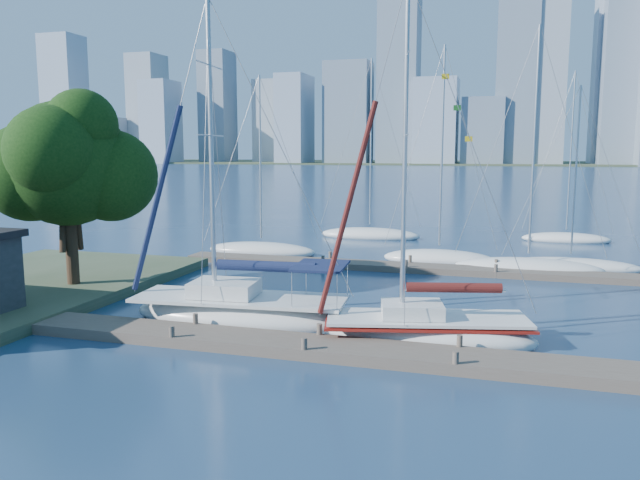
% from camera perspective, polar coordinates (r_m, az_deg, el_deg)
% --- Properties ---
extents(ground, '(700.00, 700.00, 0.00)m').
position_cam_1_polar(ground, '(22.26, -0.72, -10.25)').
color(ground, '#162D49').
rests_on(ground, ground).
extents(near_dock, '(26.00, 2.00, 0.40)m').
position_cam_1_polar(near_dock, '(22.20, -0.72, -9.76)').
color(near_dock, brown).
rests_on(near_dock, ground).
extents(far_dock, '(30.00, 1.80, 0.36)m').
position_cam_1_polar(far_dock, '(37.06, 9.58, -2.58)').
color(far_dock, brown).
rests_on(far_dock, ground).
extents(far_shore, '(800.00, 100.00, 1.50)m').
position_cam_1_polar(far_shore, '(340.30, 15.47, 6.74)').
color(far_shore, '#38472D').
rests_on(far_shore, ground).
extents(tree, '(7.85, 7.14, 9.89)m').
position_cam_1_polar(tree, '(32.57, -22.11, 6.70)').
color(tree, '#2F2115').
rests_on(tree, ground).
extents(sailboat_navy, '(9.61, 3.85, 13.64)m').
position_cam_1_polar(sailboat_navy, '(25.86, -7.32, -5.42)').
color(sailboat_navy, silver).
rests_on(sailboat_navy, ground).
extents(sailboat_maroon, '(8.34, 4.37, 13.56)m').
position_cam_1_polar(sailboat_maroon, '(23.56, 9.72, -6.52)').
color(sailboat_maroon, silver).
rests_on(sailboat_maroon, ground).
extents(bg_boat_0, '(8.05, 5.20, 12.35)m').
position_cam_1_polar(bg_boat_0, '(42.96, -5.36, -0.90)').
color(bg_boat_0, silver).
rests_on(bg_boat_0, ground).
extents(bg_boat_2, '(7.18, 2.82, 13.75)m').
position_cam_1_polar(bg_boat_2, '(40.18, 10.83, -1.61)').
color(bg_boat_2, silver).
rests_on(bg_boat_2, ground).
extents(bg_boat_3, '(8.46, 2.69, 14.31)m').
position_cam_1_polar(bg_boat_3, '(38.33, 18.50, -2.37)').
color(bg_boat_3, silver).
rests_on(bg_boat_3, ground).
extents(bg_boat_4, '(8.33, 3.72, 11.06)m').
position_cam_1_polar(bg_boat_4, '(40.03, 21.92, -2.19)').
color(bg_boat_4, silver).
rests_on(bg_boat_4, ground).
extents(bg_boat_6, '(8.28, 3.11, 14.53)m').
position_cam_1_polar(bg_boat_6, '(50.63, 4.57, 0.53)').
color(bg_boat_6, silver).
rests_on(bg_boat_6, ground).
extents(bg_boat_7, '(6.67, 2.42, 13.26)m').
position_cam_1_polar(bg_boat_7, '(52.04, 21.57, 0.15)').
color(bg_boat_7, silver).
rests_on(bg_boat_7, ground).
extents(skyline, '(503.13, 51.31, 106.19)m').
position_cam_1_polar(skyline, '(311.95, 19.44, 12.72)').
color(skyline, '#8392AA').
rests_on(skyline, ground).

